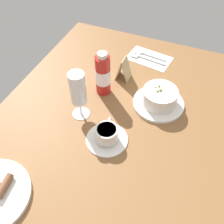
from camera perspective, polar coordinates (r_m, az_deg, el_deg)
The scene contains 7 objects.
ground_plane at distance 91.95cm, azimuth 0.07°, elevation -2.07°, with size 110.00×84.00×3.00cm, color brown.
porridge_bowl at distance 94.40cm, azimuth 10.66°, elevation 3.12°, with size 19.08×19.08×7.98cm.
cutlery_setting at distance 117.64cm, azimuth 8.21°, elevation 12.05°, with size 14.39×20.53×0.90cm.
coffee_cup at distance 83.19cm, azimuth -1.18°, elevation -5.25°, with size 14.12×14.12×5.88cm.
wine_glass at distance 84.42cm, azimuth -7.70°, elevation 4.88°, with size 6.42×6.42×18.77cm.
sauce_bottle_red at distance 94.92cm, azimuth -2.07°, elevation 8.38°, with size 5.73×5.73×17.95cm.
menu_card at distance 103.45cm, azimuth 2.62°, elevation 9.76°, with size 5.68×5.52×9.50cm.
Camera 1 is at (-53.67, -21.77, 69.92)cm, focal length 40.47 mm.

